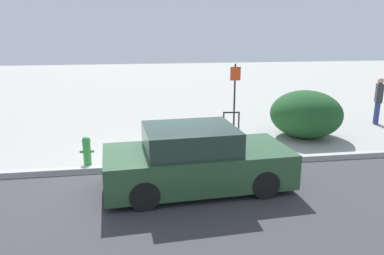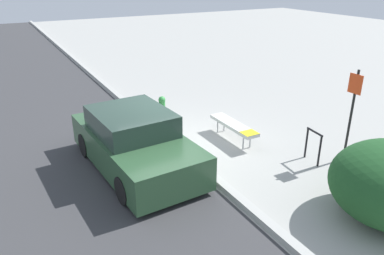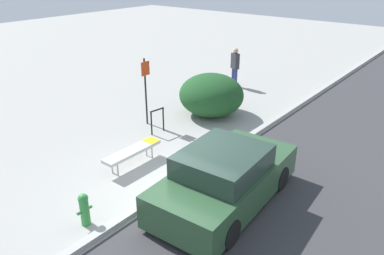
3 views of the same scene
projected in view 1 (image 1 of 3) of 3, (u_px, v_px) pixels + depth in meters
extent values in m
plane|color=#9E9E99|center=(170.00, 168.00, 9.56)|extent=(60.00, 60.00, 0.00)
cube|color=#A8A8A3|center=(170.00, 165.00, 9.54)|extent=(60.00, 0.20, 0.13)
cylinder|color=#99999E|center=(153.00, 143.00, 10.91)|extent=(0.04, 0.04, 0.40)
cylinder|color=#99999E|center=(195.00, 142.00, 11.10)|extent=(0.04, 0.04, 0.40)
cylinder|color=#99999E|center=(152.00, 141.00, 11.13)|extent=(0.04, 0.04, 0.40)
cylinder|color=#99999E|center=(194.00, 139.00, 11.31)|extent=(0.04, 0.04, 0.40)
cube|color=silver|center=(174.00, 133.00, 11.05)|extent=(1.82, 0.42, 0.09)
cube|color=yellow|center=(198.00, 131.00, 11.14)|extent=(0.36, 0.40, 0.01)
cylinder|color=black|center=(224.00, 124.00, 12.28)|extent=(0.05, 0.05, 0.80)
cylinder|color=black|center=(239.00, 124.00, 12.30)|extent=(0.05, 0.05, 0.80)
cylinder|color=black|center=(231.00, 112.00, 12.19)|extent=(0.55, 0.11, 0.05)
cylinder|color=black|center=(234.00, 97.00, 12.91)|extent=(0.06, 0.06, 2.30)
cube|color=red|center=(235.00, 74.00, 12.66)|extent=(0.36, 0.02, 0.46)
cylinder|color=#338C3F|center=(87.00, 154.00, 9.69)|extent=(0.20, 0.20, 0.60)
sphere|color=#338C3F|center=(86.00, 141.00, 9.60)|extent=(0.22, 0.22, 0.22)
cylinder|color=#338C3F|center=(81.00, 152.00, 9.65)|extent=(0.08, 0.07, 0.07)
cylinder|color=#338C3F|center=(93.00, 151.00, 9.70)|extent=(0.08, 0.07, 0.07)
ellipsoid|color=#1E4C23|center=(306.00, 114.00, 12.15)|extent=(2.29, 2.35, 1.52)
cylinder|color=navy|center=(377.00, 114.00, 13.80)|extent=(0.16, 0.16, 0.82)
cylinder|color=navy|center=(376.00, 113.00, 13.96)|extent=(0.16, 0.16, 0.82)
cube|color=#333338|center=(379.00, 93.00, 13.69)|extent=(0.36, 0.45, 0.68)
sphere|color=tan|center=(381.00, 81.00, 13.57)|extent=(0.23, 0.23, 0.23)
cylinder|color=black|center=(238.00, 158.00, 9.36)|extent=(0.61, 0.22, 0.60)
cylinder|color=black|center=(265.00, 184.00, 7.78)|extent=(0.61, 0.22, 0.60)
cylinder|color=black|center=(138.00, 166.00, 8.84)|extent=(0.61, 0.22, 0.60)
cylinder|color=black|center=(144.00, 196.00, 7.25)|extent=(0.61, 0.22, 0.60)
cube|color=#2D5133|center=(197.00, 166.00, 8.25)|extent=(4.14, 2.06, 0.76)
cube|color=#253930|center=(190.00, 139.00, 8.06)|extent=(2.03, 1.75, 0.53)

